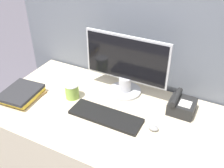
{
  "coord_description": "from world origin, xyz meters",
  "views": [
    {
      "loc": [
        0.59,
        -0.73,
        1.85
      ],
      "look_at": [
        -0.01,
        0.45,
        0.98
      ],
      "focal_mm": 42.0,
      "sensor_mm": 36.0,
      "label": 1
    }
  ],
  "objects_px": {
    "book_stack": "(23,94)",
    "mouse": "(154,128)",
    "keyboard": "(106,116)",
    "desk_telephone": "(181,106)",
    "monitor": "(126,68)",
    "coffee_cup": "(72,91)"
  },
  "relations": [
    {
      "from": "book_stack",
      "to": "mouse",
      "type": "bearing_deg",
      "value": 6.77
    },
    {
      "from": "keyboard",
      "to": "desk_telephone",
      "type": "xyz_separation_m",
      "value": [
        0.4,
        0.27,
        0.04
      ]
    },
    {
      "from": "mouse",
      "to": "desk_telephone",
      "type": "height_order",
      "value": "desk_telephone"
    },
    {
      "from": "monitor",
      "to": "coffee_cup",
      "type": "height_order",
      "value": "monitor"
    },
    {
      "from": "mouse",
      "to": "book_stack",
      "type": "bearing_deg",
      "value": -173.23
    },
    {
      "from": "keyboard",
      "to": "coffee_cup",
      "type": "xyz_separation_m",
      "value": [
        -0.3,
        0.08,
        0.04
      ]
    },
    {
      "from": "monitor",
      "to": "keyboard",
      "type": "relative_size",
      "value": 1.27
    },
    {
      "from": "keyboard",
      "to": "desk_telephone",
      "type": "bearing_deg",
      "value": 34.07
    },
    {
      "from": "book_stack",
      "to": "coffee_cup",
      "type": "bearing_deg",
      "value": 28.49
    },
    {
      "from": "desk_telephone",
      "to": "keyboard",
      "type": "bearing_deg",
      "value": -145.93
    },
    {
      "from": "desk_telephone",
      "to": "coffee_cup",
      "type": "bearing_deg",
      "value": -165.07
    },
    {
      "from": "keyboard",
      "to": "book_stack",
      "type": "height_order",
      "value": "book_stack"
    },
    {
      "from": "keyboard",
      "to": "desk_telephone",
      "type": "relative_size",
      "value": 2.56
    },
    {
      "from": "mouse",
      "to": "book_stack",
      "type": "xyz_separation_m",
      "value": [
        -0.9,
        -0.11,
        0.02
      ]
    },
    {
      "from": "monitor",
      "to": "coffee_cup",
      "type": "bearing_deg",
      "value": -143.07
    },
    {
      "from": "coffee_cup",
      "to": "desk_telephone",
      "type": "bearing_deg",
      "value": 14.93
    },
    {
      "from": "monitor",
      "to": "coffee_cup",
      "type": "distance_m",
      "value": 0.4
    },
    {
      "from": "keyboard",
      "to": "desk_telephone",
      "type": "height_order",
      "value": "desk_telephone"
    },
    {
      "from": "book_stack",
      "to": "desk_telephone",
      "type": "bearing_deg",
      "value": 19.21
    },
    {
      "from": "mouse",
      "to": "desk_telephone",
      "type": "bearing_deg",
      "value": 68.03
    },
    {
      "from": "mouse",
      "to": "coffee_cup",
      "type": "relative_size",
      "value": 0.54
    },
    {
      "from": "mouse",
      "to": "coffee_cup",
      "type": "distance_m",
      "value": 0.61
    }
  ]
}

